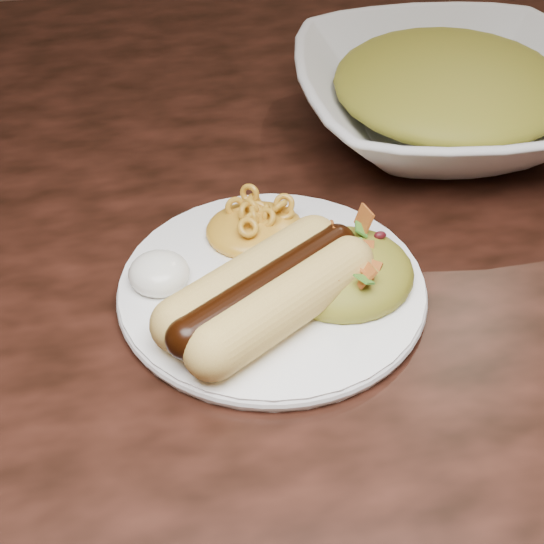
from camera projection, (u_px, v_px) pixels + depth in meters
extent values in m
cube|color=#3C1A12|center=(191.00, 227.00, 0.69)|extent=(1.60, 0.90, 0.04)
cylinder|color=white|center=(272.00, 289.00, 0.59)|extent=(0.26, 0.26, 0.01)
cylinder|color=#F8D76F|center=(272.00, 308.00, 0.54)|extent=(0.12, 0.10, 0.04)
cylinder|color=#F8D76F|center=(262.00, 277.00, 0.56)|extent=(0.12, 0.10, 0.04)
cylinder|color=black|center=(267.00, 288.00, 0.55)|extent=(0.13, 0.10, 0.03)
ellipsoid|color=gold|center=(255.00, 219.00, 0.62)|extent=(0.09, 0.09, 0.03)
ellipsoid|color=white|center=(158.00, 268.00, 0.58)|extent=(0.05, 0.05, 0.03)
ellipsoid|color=#AA7321|center=(343.00, 266.00, 0.58)|extent=(0.10, 0.10, 0.04)
imported|color=silver|center=(448.00, 99.00, 0.74)|extent=(0.29, 0.29, 0.07)
ellipsoid|color=#AA7321|center=(451.00, 82.00, 0.73)|extent=(0.26, 0.26, 0.05)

